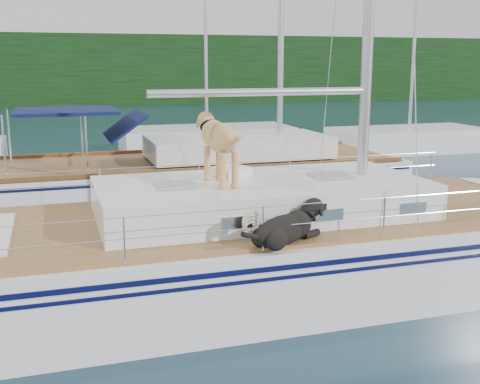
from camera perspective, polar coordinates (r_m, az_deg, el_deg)
name	(u,v)px	position (r m, az deg, el deg)	size (l,w,h in m)	color
ground	(214,292)	(9.92, -2.44, -9.49)	(120.00, 120.00, 0.00)	black
tree_line	(76,70)	(53.96, -15.29, 11.10)	(90.00, 3.00, 6.00)	black
shore_bank	(77,98)	(55.24, -15.21, 8.63)	(92.00, 1.00, 1.20)	#595147
main_sailboat	(220,252)	(9.70, -1.93, -5.69)	(12.00, 4.04, 14.01)	white
neighbor_sailboat	(199,179)	(16.06, -3.92, 1.28)	(11.00, 3.50, 13.30)	white
bg_boat_center	(207,139)	(25.91, -3.15, 5.08)	(7.20, 3.00, 11.65)	white
bg_boat_east	(409,140)	(26.39, 15.69, 4.79)	(6.40, 3.00, 11.65)	white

